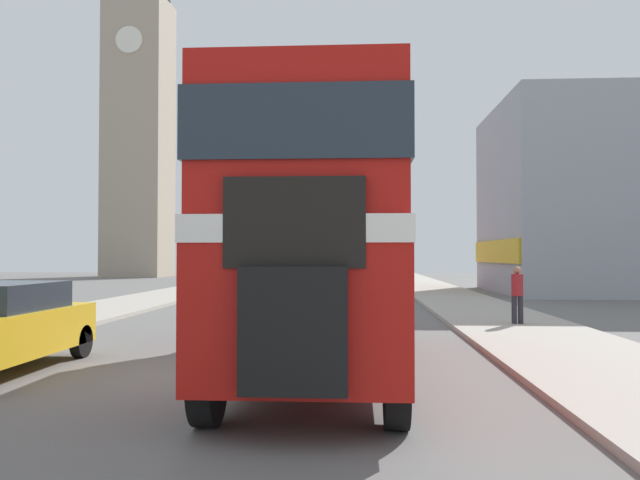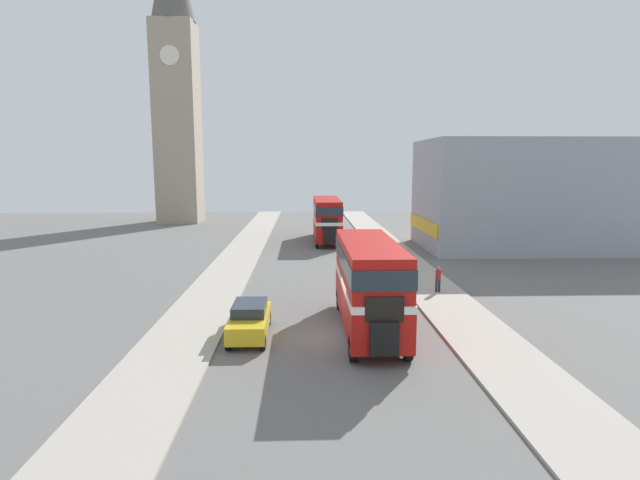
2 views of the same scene
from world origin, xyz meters
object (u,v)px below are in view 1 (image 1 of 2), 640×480
bus_distant (336,246)px  church_tower (140,63)px  double_decker_bus (320,226)px  pedestrian_walking (517,291)px

bus_distant → church_tower: size_ratio=0.27×
double_decker_bus → bus_distant: bus_distant is taller
bus_distant → pedestrian_walking: size_ratio=6.80×
double_decker_bus → bus_distant: 27.86m
church_tower → pedestrian_walking: bearing=-57.8°
double_decker_bus → church_tower: bearing=113.2°
church_tower → bus_distant: bearing=-43.5°
bus_distant → pedestrian_walking: bus_distant is taller
double_decker_bus → pedestrian_walking: size_ratio=5.89×
bus_distant → pedestrian_walking: (5.74, -21.27, -1.56)m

